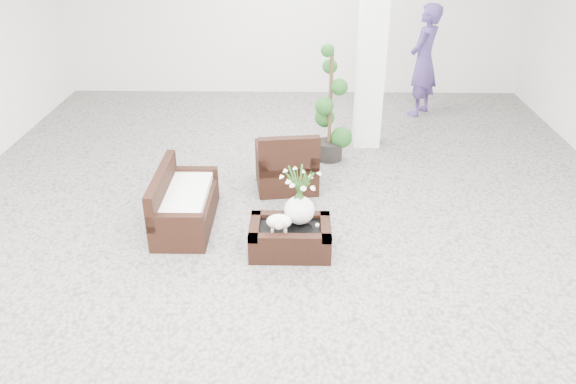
{
  "coord_description": "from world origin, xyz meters",
  "views": [
    {
      "loc": [
        0.11,
        -5.68,
        3.55
      ],
      "look_at": [
        0.0,
        -0.1,
        0.62
      ],
      "focal_mm": 35.16,
      "sensor_mm": 36.0,
      "label": 1
    }
  ],
  "objects_px": {
    "armchair": "(286,158)",
    "loveseat": "(185,199)",
    "topiary": "(330,105)",
    "coffee_table": "(290,239)"
  },
  "relations": [
    {
      "from": "loveseat",
      "to": "armchair",
      "type": "bearing_deg",
      "value": -48.97
    },
    {
      "from": "loveseat",
      "to": "topiary",
      "type": "xyz_separation_m",
      "value": [
        1.81,
        1.98,
        0.51
      ]
    },
    {
      "from": "coffee_table",
      "to": "armchair",
      "type": "xyz_separation_m",
      "value": [
        -0.08,
        1.61,
        0.27
      ]
    },
    {
      "from": "armchair",
      "to": "loveseat",
      "type": "height_order",
      "value": "armchair"
    },
    {
      "from": "loveseat",
      "to": "coffee_table",
      "type": "bearing_deg",
      "value": -114.18
    },
    {
      "from": "coffee_table",
      "to": "loveseat",
      "type": "relative_size",
      "value": 0.68
    },
    {
      "from": "loveseat",
      "to": "topiary",
      "type": "distance_m",
      "value": 2.73
    },
    {
      "from": "armchair",
      "to": "topiary",
      "type": "relative_size",
      "value": 0.49
    },
    {
      "from": "armchair",
      "to": "loveseat",
      "type": "xyz_separation_m",
      "value": [
        -1.19,
        -1.05,
        -0.07
      ]
    },
    {
      "from": "armchair",
      "to": "topiary",
      "type": "distance_m",
      "value": 1.2
    }
  ]
}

